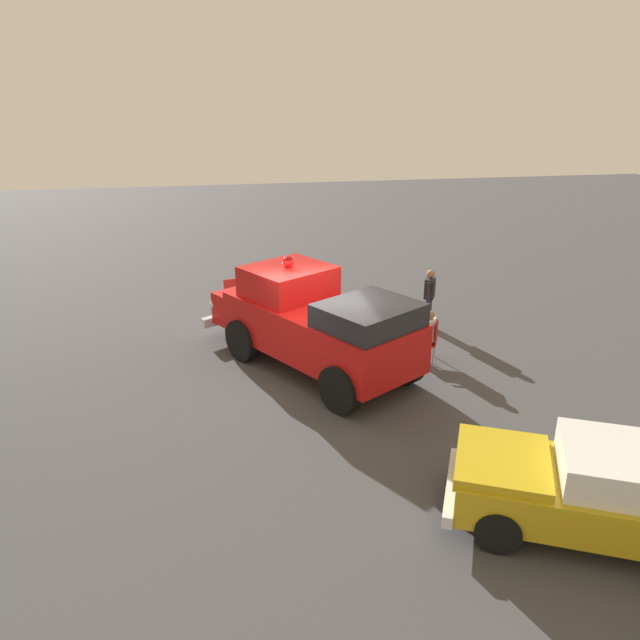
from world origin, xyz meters
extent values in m
plane|color=#424244|center=(0.00, 0.00, 0.00)|extent=(60.00, 60.00, 0.00)
cylinder|color=black|center=(1.29, 1.61, 0.52)|extent=(1.05, 0.82, 1.04)
cylinder|color=black|center=(2.33, -0.10, 0.52)|extent=(1.05, 0.82, 1.04)
cylinder|color=black|center=(-1.70, -0.23, 0.52)|extent=(1.05, 0.82, 1.04)
cylinder|color=black|center=(-0.65, -1.93, 0.52)|extent=(1.05, 0.82, 1.04)
cube|color=red|center=(0.32, -0.16, 1.05)|extent=(5.27, 4.35, 1.10)
cube|color=red|center=(2.75, 1.33, 0.92)|extent=(1.69, 1.97, 0.84)
cube|color=red|center=(1.30, 0.44, 1.95)|extent=(2.44, 2.51, 0.76)
cube|color=#232328|center=(-1.00, -0.97, 1.80)|extent=(2.47, 2.56, 0.60)
cube|color=silver|center=(3.13, 1.57, 0.92)|extent=(0.86, 1.29, 0.64)
cube|color=silver|center=(3.22, 1.62, 0.50)|extent=(1.34, 2.01, 0.24)
sphere|color=white|center=(2.72, 2.23, 1.00)|extent=(0.36, 0.36, 0.26)
sphere|color=white|center=(3.54, 0.90, 1.00)|extent=(0.36, 0.36, 0.26)
sphere|color=red|center=(1.30, 0.44, 2.45)|extent=(0.39, 0.39, 0.28)
cylinder|color=black|center=(-6.09, -1.65, 0.34)|extent=(0.53, 0.73, 0.68)
cylinder|color=black|center=(-4.61, -2.36, 0.34)|extent=(0.53, 0.73, 0.68)
cube|color=gold|center=(-5.98, -3.31, 0.62)|extent=(3.44, 4.57, 0.64)
cube|color=gold|center=(-5.35, -2.00, 0.98)|extent=(2.08, 1.97, 0.20)
cube|color=white|center=(-6.11, -3.58, 1.18)|extent=(2.23, 2.39, 0.56)
cube|color=silver|center=(-5.03, -1.34, 0.40)|extent=(1.78, 0.97, 0.20)
cylinder|color=#B7BABF|center=(0.37, -2.54, 0.22)|extent=(0.04, 0.04, 0.44)
cylinder|color=#B7BABF|center=(0.77, -2.73, 0.22)|extent=(0.04, 0.04, 0.44)
cylinder|color=#B7BABF|center=(0.19, -2.94, 0.22)|extent=(0.04, 0.04, 0.44)
cylinder|color=#B7BABF|center=(0.58, -3.13, 0.22)|extent=(0.04, 0.04, 0.44)
cube|color=#B21E1E|center=(0.48, -2.84, 0.46)|extent=(0.64, 0.64, 0.04)
cube|color=#B21E1E|center=(0.38, -3.05, 0.74)|extent=(0.45, 0.24, 0.56)
cube|color=#B7BABF|center=(0.26, -2.73, 0.62)|extent=(0.22, 0.41, 0.03)
cube|color=#B7BABF|center=(0.70, -2.94, 0.62)|extent=(0.22, 0.41, 0.03)
cylinder|color=#B7BABF|center=(4.41, 1.39, 0.22)|extent=(0.03, 0.03, 0.44)
cylinder|color=#B7BABF|center=(4.31, 1.82, 0.22)|extent=(0.03, 0.03, 0.44)
cylinder|color=#B7BABF|center=(4.84, 1.48, 0.22)|extent=(0.03, 0.03, 0.44)
cylinder|color=#B7BABF|center=(4.74, 1.91, 0.22)|extent=(0.03, 0.03, 0.44)
cube|color=#B21E1E|center=(4.58, 1.65, 0.46)|extent=(0.57, 0.57, 0.04)
cube|color=#B21E1E|center=(4.81, 1.70, 0.74)|extent=(0.14, 0.48, 0.56)
cube|color=#B7BABF|center=(4.63, 1.41, 0.62)|extent=(0.44, 0.13, 0.03)
cube|color=#B7BABF|center=(4.52, 1.88, 0.62)|extent=(0.44, 0.13, 0.03)
cylinder|color=#383842|center=(0.51, -2.55, 0.23)|extent=(0.17, 0.17, 0.45)
cylinder|color=#383842|center=(0.69, -2.64, 0.23)|extent=(0.17, 0.17, 0.45)
cube|color=#383842|center=(0.44, -2.70, 0.51)|extent=(0.32, 0.46, 0.13)
cube|color=#383842|center=(0.62, -2.78, 0.51)|extent=(0.32, 0.46, 0.13)
cube|color=silver|center=(0.44, -2.92, 0.81)|extent=(0.46, 0.37, 0.54)
sphere|color=#9E704C|center=(0.45, -2.90, 1.18)|extent=(0.29, 0.29, 0.22)
cylinder|color=#2D334C|center=(2.63, -3.69, 0.44)|extent=(0.20, 0.20, 0.88)
cylinder|color=#2D334C|center=(2.44, -3.59, 0.44)|extent=(0.20, 0.20, 0.88)
cube|color=#26262D|center=(2.53, -3.64, 1.16)|extent=(0.49, 0.43, 0.56)
cylinder|color=#26262D|center=(2.77, -3.76, 1.10)|extent=(0.13, 0.13, 0.60)
cylinder|color=#26262D|center=(2.30, -3.51, 1.10)|extent=(0.13, 0.13, 0.60)
sphere|color=#9E704C|center=(2.53, -3.64, 1.56)|extent=(0.31, 0.31, 0.23)
camera|label=1|loc=(-12.73, 2.18, 6.41)|focal=34.41mm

